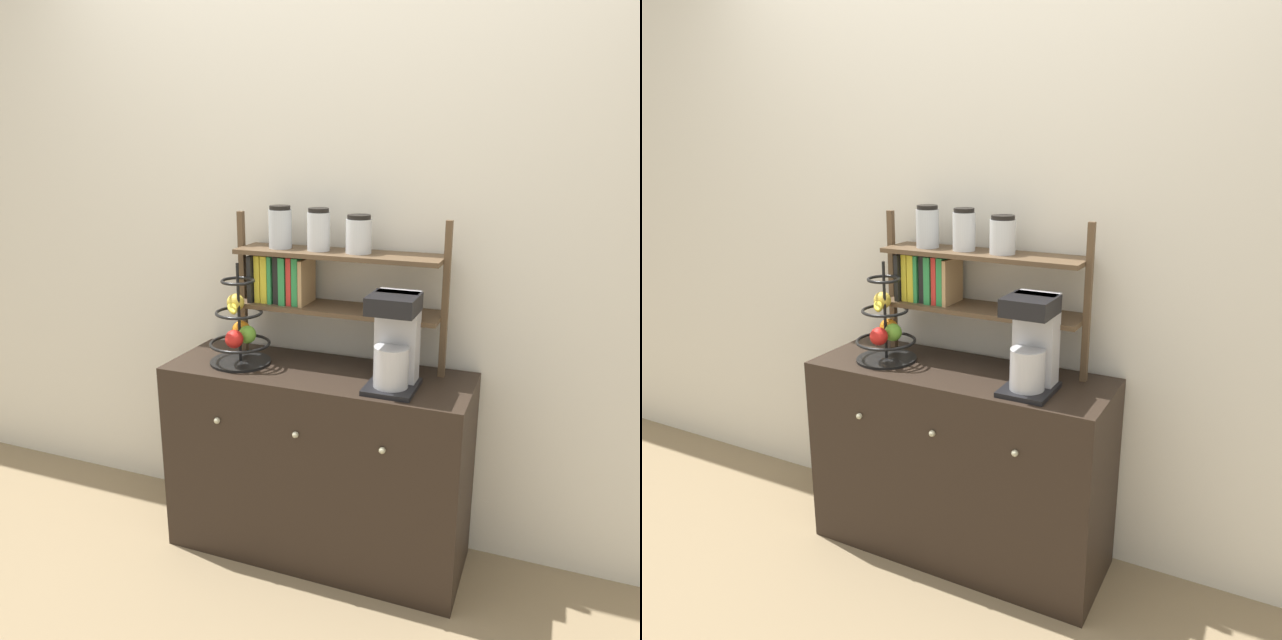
{
  "view_description": "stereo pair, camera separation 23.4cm",
  "coord_description": "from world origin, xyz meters",
  "views": [
    {
      "loc": [
        0.84,
        -1.89,
        1.63
      ],
      "look_at": [
        0.01,
        0.21,
        1.0
      ],
      "focal_mm": 35.0,
      "sensor_mm": 36.0,
      "label": 1
    },
    {
      "loc": [
        1.06,
        -1.79,
        1.63
      ],
      "look_at": [
        0.01,
        0.21,
        1.0
      ],
      "focal_mm": 35.0,
      "sensor_mm": 36.0,
      "label": 2
    }
  ],
  "objects": [
    {
      "name": "wall_back",
      "position": [
        0.0,
        0.46,
        1.3
      ],
      "size": [
        7.0,
        0.05,
        2.6
      ],
      "primitive_type": "cube",
      "color": "silver",
      "rests_on": "ground_plane"
    },
    {
      "name": "coffee_maker",
      "position": [
        0.32,
        0.15,
        0.96
      ],
      "size": [
        0.18,
        0.21,
        0.35
      ],
      "color": "black",
      "rests_on": "sideboard"
    },
    {
      "name": "ground_plane",
      "position": [
        0.0,
        0.0,
        0.0
      ],
      "size": [
        12.0,
        12.0,
        0.0
      ],
      "primitive_type": "plane",
      "color": "#847051"
    },
    {
      "name": "shelf_hutch",
      "position": [
        -0.06,
        0.32,
        1.17
      ],
      "size": [
        0.86,
        0.2,
        0.61
      ],
      "color": "brown",
      "rests_on": "sideboard"
    },
    {
      "name": "fruit_stand",
      "position": [
        -0.32,
        0.18,
        0.93
      ],
      "size": [
        0.24,
        0.24,
        0.4
      ],
      "color": "black",
      "rests_on": "sideboard"
    },
    {
      "name": "sideboard",
      "position": [
        0.0,
        0.21,
        0.4
      ],
      "size": [
        1.19,
        0.43,
        0.79
      ],
      "color": "black",
      "rests_on": "ground_plane"
    }
  ]
}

